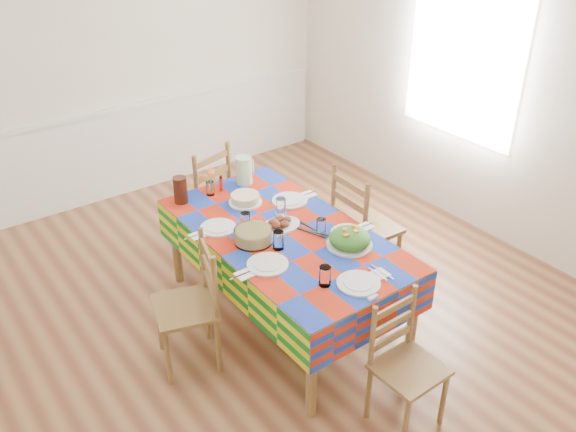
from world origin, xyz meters
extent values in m
cube|color=brown|center=(0.00, 0.00, -0.02)|extent=(4.50, 5.00, 0.04)
cube|color=silver|center=(0.00, 2.52, 1.35)|extent=(4.50, 0.04, 2.70)
cube|color=silver|center=(2.27, 0.00, 1.35)|extent=(0.04, 5.00, 2.70)
cube|color=white|center=(0.00, 2.47, 0.90)|extent=(4.41, 0.06, 0.04)
cube|color=white|center=(0.00, 2.48, 0.45)|extent=(4.41, 0.03, 0.90)
plane|color=white|center=(2.23, 0.30, 1.50)|extent=(0.00, 1.40, 1.40)
cylinder|color=brown|center=(-0.37, -0.94, 0.34)|extent=(0.07, 0.07, 0.69)
cylinder|color=brown|center=(0.48, -0.94, 0.34)|extent=(0.07, 0.07, 0.69)
cylinder|color=brown|center=(-0.37, 0.78, 0.34)|extent=(0.07, 0.07, 0.69)
cylinder|color=brown|center=(0.48, 0.78, 0.34)|extent=(0.07, 0.07, 0.69)
cube|color=brown|center=(0.05, -0.08, 0.71)|extent=(0.97, 1.84, 0.04)
cube|color=#A3210E|center=(0.05, -0.08, 0.73)|extent=(1.01, 1.88, 0.01)
cube|color=#A3210E|center=(-0.45, -0.08, 0.58)|extent=(0.01, 1.88, 0.29)
cube|color=#A3210E|center=(0.55, -0.08, 0.58)|extent=(0.01, 1.88, 0.29)
cube|color=#A3210E|center=(0.05, -1.02, 0.58)|extent=(1.01, 0.01, 0.29)
cube|color=#A3210E|center=(0.05, 0.86, 0.58)|extent=(1.01, 0.01, 0.29)
cylinder|color=silver|center=(0.06, -0.83, 0.74)|extent=(0.27, 0.27, 0.01)
cylinder|color=silver|center=(0.06, -0.83, 0.75)|extent=(0.19, 0.19, 0.01)
cylinder|color=white|center=(-0.11, -0.72, 0.80)|extent=(0.08, 0.08, 0.13)
cube|color=white|center=(0.24, -0.83, 0.74)|extent=(0.10, 0.10, 0.01)
cube|color=silver|center=(0.22, -0.83, 0.74)|extent=(0.01, 0.17, 0.00)
cube|color=silver|center=(0.26, -0.83, 0.74)|extent=(0.01, 0.20, 0.00)
cylinder|color=silver|center=(-0.27, -0.34, 0.74)|extent=(0.27, 0.27, 0.01)
cylinder|color=silver|center=(-0.27, -0.34, 0.75)|extent=(0.19, 0.19, 0.01)
cylinder|color=white|center=(-0.10, -0.22, 0.80)|extent=(0.08, 0.08, 0.13)
cube|color=white|center=(-0.45, -0.34, 0.74)|extent=(0.10, 0.10, 0.01)
cube|color=silver|center=(-0.47, -0.34, 0.74)|extent=(0.17, 0.01, 0.00)
cube|color=silver|center=(-0.43, -0.34, 0.74)|extent=(0.20, 0.01, 0.00)
cylinder|color=silver|center=(-0.29, 0.23, 0.74)|extent=(0.25, 0.25, 0.01)
cylinder|color=silver|center=(-0.29, 0.23, 0.75)|extent=(0.18, 0.18, 0.01)
cylinder|color=white|center=(-0.13, 0.12, 0.79)|extent=(0.07, 0.07, 0.12)
cube|color=white|center=(-0.46, 0.23, 0.74)|extent=(0.09, 0.09, 0.01)
cube|color=silver|center=(-0.48, 0.23, 0.74)|extent=(0.16, 0.01, 0.00)
cube|color=silver|center=(-0.44, 0.23, 0.74)|extent=(0.19, 0.01, 0.00)
cylinder|color=silver|center=(0.39, -0.36, 0.74)|extent=(0.24, 0.24, 0.01)
cylinder|color=silver|center=(0.39, -0.36, 0.75)|extent=(0.17, 0.17, 0.01)
cylinder|color=white|center=(0.24, -0.25, 0.79)|extent=(0.07, 0.07, 0.12)
cube|color=white|center=(0.56, -0.36, 0.74)|extent=(0.09, 0.09, 0.01)
cube|color=silver|center=(0.54, -0.36, 0.74)|extent=(0.15, 0.01, 0.00)
cube|color=silver|center=(0.57, -0.36, 0.74)|extent=(0.18, 0.01, 0.00)
cylinder|color=silver|center=(0.35, 0.25, 0.74)|extent=(0.27, 0.27, 0.01)
cylinder|color=silver|center=(0.35, 0.25, 0.75)|extent=(0.19, 0.19, 0.01)
cylinder|color=white|center=(0.18, 0.13, 0.80)|extent=(0.08, 0.08, 0.13)
cube|color=white|center=(0.53, 0.25, 0.74)|extent=(0.10, 0.10, 0.01)
cube|color=silver|center=(0.51, 0.25, 0.74)|extent=(0.17, 0.01, 0.00)
cube|color=silver|center=(0.55, 0.25, 0.74)|extent=(0.20, 0.01, 0.00)
ellipsoid|color=silver|center=(0.07, 0.00, 0.74)|extent=(0.30, 0.22, 0.01)
ellipsoid|color=black|center=(0.13, 0.00, 0.77)|extent=(0.08, 0.07, 0.04)
ellipsoid|color=black|center=(0.09, 0.03, 0.77)|extent=(0.08, 0.07, 0.04)
ellipsoid|color=black|center=(0.03, 0.02, 0.77)|extent=(0.08, 0.07, 0.04)
ellipsoid|color=black|center=(0.03, -0.02, 0.77)|extent=(0.08, 0.07, 0.04)
ellipsoid|color=black|center=(0.08, -0.04, 0.77)|extent=(0.08, 0.07, 0.04)
cylinder|color=silver|center=(0.30, -0.48, 0.74)|extent=(0.31, 0.31, 0.01)
ellipsoid|color=#124812|center=(0.30, -0.48, 0.79)|extent=(0.28, 0.28, 0.12)
cube|color=orange|center=(0.24, -0.51, 0.85)|extent=(0.04, 0.03, 0.01)
cube|color=orange|center=(0.28, -0.44, 0.85)|extent=(0.04, 0.04, 0.01)
cube|color=orange|center=(0.32, -0.51, 0.85)|extent=(0.03, 0.04, 0.01)
cube|color=orange|center=(0.36, -0.44, 0.85)|extent=(0.04, 0.04, 0.01)
cylinder|color=white|center=(-0.19, -0.06, 0.78)|extent=(0.26, 0.26, 0.09)
cylinder|color=tan|center=(-0.19, -0.06, 0.78)|extent=(0.24, 0.24, 0.08)
cylinder|color=silver|center=(0.06, 0.43, 0.74)|extent=(0.25, 0.25, 0.01)
cylinder|color=#D0C07E|center=(0.06, 0.43, 0.77)|extent=(0.21, 0.21, 0.06)
cube|color=black|center=(0.18, -0.17, 0.74)|extent=(0.13, 0.31, 0.01)
cube|color=black|center=(0.24, -0.14, 0.74)|extent=(0.06, 0.32, 0.01)
cylinder|color=white|center=(-0.08, 0.70, 0.79)|extent=(0.06, 0.06, 0.11)
cylinder|color=#457D29|center=(-0.10, 0.70, 0.83)|extent=(0.01, 0.01, 0.15)
ellipsoid|color=orange|center=(-0.13, 0.70, 0.90)|extent=(0.05, 0.05, 0.02)
cylinder|color=#457D29|center=(-0.07, 0.71, 0.83)|extent=(0.01, 0.01, 0.15)
ellipsoid|color=orange|center=(-0.05, 0.72, 0.92)|extent=(0.05, 0.05, 0.02)
cylinder|color=#457D29|center=(-0.08, 0.69, 0.83)|extent=(0.01, 0.01, 0.15)
ellipsoid|color=orange|center=(-0.08, 0.67, 0.93)|extent=(0.05, 0.05, 0.02)
cylinder|color=#AB1F0D|center=(0.02, 0.71, 0.80)|extent=(0.03, 0.03, 0.13)
cylinder|color=#B2DC9B|center=(0.24, 0.71, 0.85)|extent=(0.13, 0.13, 0.22)
cylinder|color=black|center=(-0.32, 0.73, 0.84)|extent=(0.10, 0.10, 0.20)
cube|color=silver|center=(0.03, -0.99, 0.74)|extent=(0.07, 0.02, 0.02)
cylinder|color=brown|center=(-0.11, -1.46, 0.20)|extent=(0.03, 0.03, 0.40)
cylinder|color=brown|center=(0.21, -1.46, 0.20)|extent=(0.03, 0.03, 0.40)
cylinder|color=brown|center=(-0.11, -1.16, 0.20)|extent=(0.03, 0.03, 0.40)
cylinder|color=brown|center=(0.21, -1.15, 0.20)|extent=(0.03, 0.03, 0.40)
cube|color=brown|center=(0.05, -1.31, 0.41)|extent=(0.38, 0.36, 0.03)
cylinder|color=brown|center=(-0.11, -1.15, 0.62)|extent=(0.03, 0.03, 0.44)
cylinder|color=brown|center=(0.21, -1.15, 0.62)|extent=(0.03, 0.03, 0.44)
cube|color=brown|center=(0.05, -1.15, 0.53)|extent=(0.32, 0.02, 0.04)
cube|color=brown|center=(0.05, -1.15, 0.65)|extent=(0.32, 0.02, 0.04)
cube|color=brown|center=(0.05, -1.15, 0.76)|extent=(0.32, 0.02, 0.04)
cylinder|color=brown|center=(0.19, 1.36, 0.23)|extent=(0.04, 0.04, 0.46)
cylinder|color=brown|center=(-0.17, 1.27, 0.23)|extent=(0.04, 0.04, 0.46)
cylinder|color=brown|center=(0.27, 1.03, 0.23)|extent=(0.04, 0.04, 0.46)
cylinder|color=brown|center=(-0.08, 0.94, 0.23)|extent=(0.04, 0.04, 0.46)
cube|color=brown|center=(0.05, 1.15, 0.48)|extent=(0.52, 0.50, 0.03)
cylinder|color=brown|center=(0.28, 1.02, 0.72)|extent=(0.04, 0.04, 0.51)
cylinder|color=brown|center=(-0.08, 0.93, 0.72)|extent=(0.04, 0.04, 0.51)
cube|color=brown|center=(0.10, 0.97, 0.62)|extent=(0.36, 0.11, 0.05)
cube|color=brown|center=(0.10, 0.97, 0.75)|extent=(0.36, 0.11, 0.05)
cube|color=brown|center=(0.10, 0.97, 0.88)|extent=(0.36, 0.11, 0.05)
cylinder|color=brown|center=(-0.85, 0.13, 0.22)|extent=(0.03, 0.03, 0.43)
cylinder|color=brown|center=(-0.95, -0.20, 0.22)|extent=(0.03, 0.03, 0.43)
cylinder|color=brown|center=(-0.54, 0.04, 0.22)|extent=(0.03, 0.03, 0.43)
cylinder|color=brown|center=(-0.64, -0.29, 0.22)|extent=(0.03, 0.03, 0.43)
cube|color=brown|center=(-0.74, -0.08, 0.45)|extent=(0.49, 0.50, 0.03)
cylinder|color=brown|center=(-0.53, 0.04, 0.67)|extent=(0.03, 0.03, 0.48)
cylinder|color=brown|center=(-0.63, -0.30, 0.67)|extent=(0.03, 0.03, 0.48)
cube|color=brown|center=(-0.58, -0.13, 0.58)|extent=(0.12, 0.34, 0.05)
cube|color=brown|center=(-0.58, -0.13, 0.70)|extent=(0.12, 0.34, 0.05)
cube|color=brown|center=(-0.58, -0.13, 0.83)|extent=(0.12, 0.34, 0.05)
cylinder|color=brown|center=(1.02, -0.28, 0.24)|extent=(0.04, 0.04, 0.48)
cylinder|color=brown|center=(1.03, 0.10, 0.24)|extent=(0.04, 0.04, 0.48)
cylinder|color=brown|center=(0.66, -0.26, 0.24)|extent=(0.04, 0.04, 0.48)
cylinder|color=brown|center=(0.67, 0.12, 0.24)|extent=(0.04, 0.04, 0.48)
cube|color=brown|center=(0.84, -0.08, 0.49)|extent=(0.44, 0.46, 0.03)
cylinder|color=brown|center=(0.65, -0.26, 0.74)|extent=(0.04, 0.04, 0.53)
cylinder|color=brown|center=(0.66, 0.12, 0.74)|extent=(0.04, 0.04, 0.53)
cube|color=brown|center=(0.65, -0.07, 0.63)|extent=(0.04, 0.38, 0.05)
cube|color=brown|center=(0.65, -0.07, 0.77)|extent=(0.04, 0.38, 0.05)
cube|color=brown|center=(0.65, -0.07, 0.91)|extent=(0.04, 0.38, 0.05)
camera|label=1|loc=(-2.05, -2.98, 2.94)|focal=38.00mm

